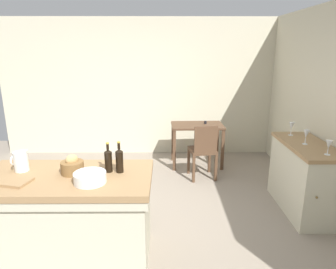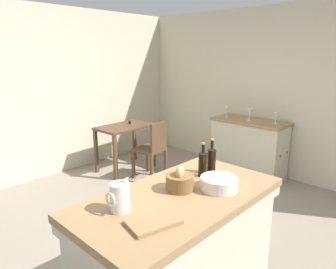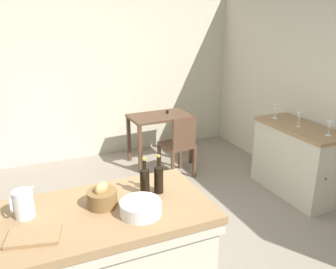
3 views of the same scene
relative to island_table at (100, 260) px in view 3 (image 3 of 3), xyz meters
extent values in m
plane|color=gray|center=(0.44, 0.66, -0.48)|extent=(6.76, 6.76, 0.00)
cube|color=beige|center=(0.44, 3.26, 0.82)|extent=(5.32, 0.12, 2.60)
cube|color=#99754C|center=(0.00, 0.00, 0.38)|extent=(1.61, 0.84, 0.06)
cube|color=beige|center=(0.00, 0.00, 0.31)|extent=(1.59, 0.82, 0.08)
cube|color=beige|center=(0.00, 0.00, -0.07)|extent=(1.53, 0.76, 0.83)
cube|color=#99754C|center=(2.70, 0.93, 0.39)|extent=(0.52, 1.15, 0.04)
cube|color=beige|center=(2.70, 0.93, -0.05)|extent=(0.49, 1.12, 0.85)
sphere|color=brown|center=(2.58, 0.35, -0.01)|extent=(0.03, 0.03, 0.03)
cube|color=#513826|center=(1.49, 2.52, 0.26)|extent=(0.92, 0.59, 0.04)
cube|color=#513826|center=(1.09, 2.26, -0.12)|extent=(0.05, 0.05, 0.72)
cube|color=#513826|center=(1.92, 2.29, -0.12)|extent=(0.05, 0.05, 0.72)
cube|color=#513826|center=(1.07, 2.75, -0.12)|extent=(0.05, 0.05, 0.72)
cube|color=#513826|center=(1.90, 2.78, -0.12)|extent=(0.05, 0.05, 0.72)
cylinder|color=black|center=(1.64, 2.58, 0.30)|extent=(0.04, 0.04, 0.05)
cube|color=#513826|center=(1.53, 1.97, -0.02)|extent=(0.45, 0.45, 0.04)
cube|color=#513826|center=(1.55, 1.79, 0.22)|extent=(0.36, 0.08, 0.42)
cube|color=#513826|center=(1.68, 2.18, -0.26)|extent=(0.05, 0.05, 0.44)
cube|color=#513826|center=(1.32, 2.12, -0.26)|extent=(0.05, 0.05, 0.44)
cube|color=#513826|center=(1.73, 1.82, -0.26)|extent=(0.05, 0.05, 0.44)
cube|color=#513826|center=(1.38, 1.77, -0.26)|extent=(0.05, 0.05, 0.44)
cylinder|color=white|center=(-0.45, 0.12, 0.51)|extent=(0.13, 0.13, 0.19)
cone|color=white|center=(-0.39, 0.12, 0.61)|extent=(0.07, 0.04, 0.06)
torus|color=white|center=(-0.53, 0.12, 0.52)|extent=(0.02, 0.10, 0.10)
cylinder|color=white|center=(0.27, -0.15, 0.46)|extent=(0.28, 0.28, 0.09)
cylinder|color=brown|center=(0.06, 0.05, 0.47)|extent=(0.21, 0.21, 0.12)
ellipsoid|color=tan|center=(0.06, 0.05, 0.55)|extent=(0.13, 0.12, 0.10)
cube|color=#99754C|center=(-0.41, -0.15, 0.42)|extent=(0.35, 0.27, 0.02)
cylinder|color=black|center=(0.50, 0.08, 0.51)|extent=(0.07, 0.07, 0.21)
cone|color=black|center=(0.50, 0.08, 0.63)|extent=(0.07, 0.07, 0.02)
cylinder|color=black|center=(0.50, 0.08, 0.68)|extent=(0.03, 0.03, 0.07)
cylinder|color=#B29933|center=(0.50, 0.08, 0.71)|extent=(0.03, 0.03, 0.01)
cylinder|color=black|center=(0.39, 0.09, 0.51)|extent=(0.07, 0.07, 0.20)
cone|color=black|center=(0.39, 0.09, 0.62)|extent=(0.07, 0.07, 0.02)
cylinder|color=black|center=(0.39, 0.09, 0.67)|extent=(0.03, 0.03, 0.07)
cylinder|color=#B29933|center=(0.39, 0.09, 0.70)|extent=(0.03, 0.03, 0.01)
cylinder|color=white|center=(2.73, 0.54, 0.42)|extent=(0.06, 0.06, 0.00)
cylinder|color=white|center=(2.73, 0.54, 0.45)|extent=(0.01, 0.01, 0.07)
cone|color=white|center=(2.73, 0.54, 0.53)|extent=(0.07, 0.07, 0.09)
cylinder|color=white|center=(2.66, 0.92, 0.42)|extent=(0.06, 0.06, 0.00)
cylinder|color=white|center=(2.66, 0.92, 0.46)|extent=(0.01, 0.01, 0.07)
cone|color=white|center=(2.66, 0.92, 0.55)|extent=(0.07, 0.07, 0.10)
cylinder|color=white|center=(2.64, 1.33, 0.42)|extent=(0.06, 0.06, 0.00)
cylinder|color=white|center=(2.64, 1.33, 0.46)|extent=(0.01, 0.01, 0.07)
cone|color=white|center=(2.64, 1.33, 0.54)|extent=(0.07, 0.07, 0.10)
camera|label=1|loc=(0.94, -2.60, 1.54)|focal=32.17mm
camera|label=2|loc=(-1.56, -1.36, 1.40)|focal=32.79mm
camera|label=3|loc=(-0.38, -2.12, 1.69)|focal=37.15mm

